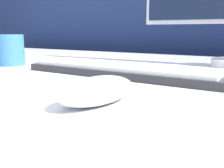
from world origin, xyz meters
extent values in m
cube|color=navy|center=(0.00, 0.71, 0.68)|extent=(5.00, 0.03, 1.37)
ellipsoid|color=white|center=(0.07, -0.19, 0.74)|extent=(0.09, 0.14, 0.04)
cube|color=#28282D|center=(-0.01, 0.03, 0.73)|extent=(0.46, 0.14, 0.02)
cube|color=white|center=(-0.01, 0.03, 0.74)|extent=(0.43, 0.12, 0.01)
cylinder|color=teal|center=(-0.37, 0.02, 0.77)|extent=(0.08, 0.08, 0.09)
camera|label=1|loc=(0.26, -0.48, 0.82)|focal=42.00mm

